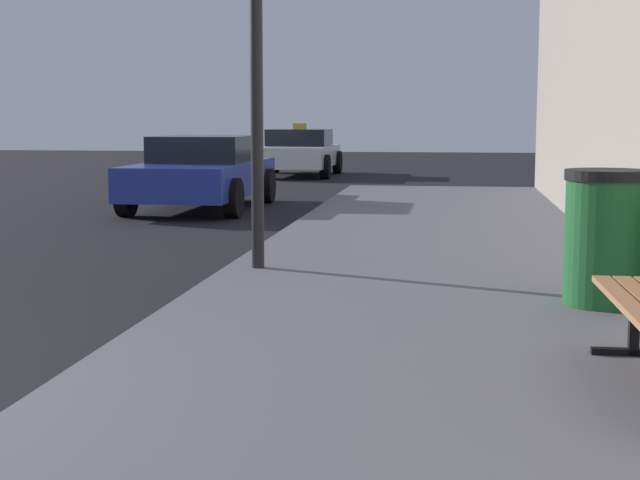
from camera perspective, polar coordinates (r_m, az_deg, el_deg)
sidewalk at (r=4.43m, az=5.28°, el=-12.61°), size 4.00×32.00×0.15m
trash_bin at (r=7.60m, az=16.73°, el=0.16°), size 0.64×0.64×1.04m
car_blue at (r=16.69m, az=-7.07°, el=4.07°), size 1.99×4.31×1.27m
car_white at (r=26.14m, az=-1.28°, el=5.29°), size 2.05×4.03×1.43m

